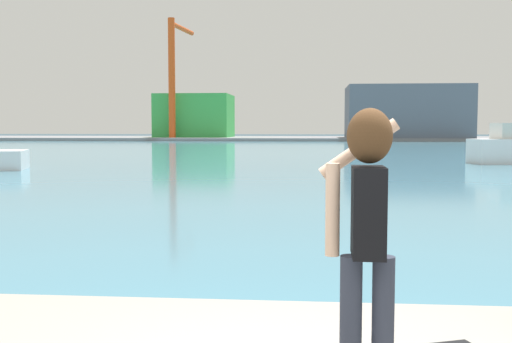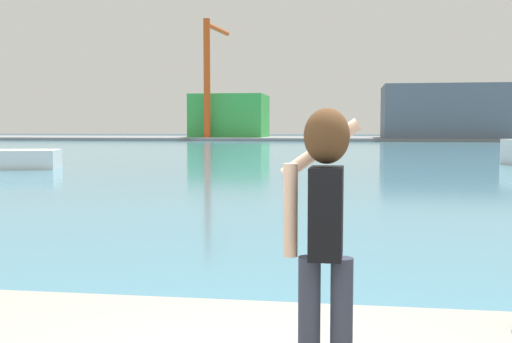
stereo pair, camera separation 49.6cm
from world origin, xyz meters
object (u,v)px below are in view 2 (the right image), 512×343
(person_photographer, at_px, (324,218))
(warehouse_right, at_px, (444,112))
(port_crane, at_px, (209,68))
(warehouse_left, at_px, (230,116))

(person_photographer, distance_m, warehouse_right, 88.94)
(port_crane, bearing_deg, warehouse_right, 2.77)
(person_photographer, height_order, warehouse_right, warehouse_right)
(warehouse_right, bearing_deg, port_crane, -177.23)
(warehouse_right, bearing_deg, person_photographer, -98.93)
(warehouse_left, bearing_deg, port_crane, -111.65)
(warehouse_right, relative_size, port_crane, 0.99)
(port_crane, bearing_deg, warehouse_left, 68.35)
(warehouse_left, bearing_deg, warehouse_right, -6.42)
(warehouse_left, height_order, port_crane, port_crane)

